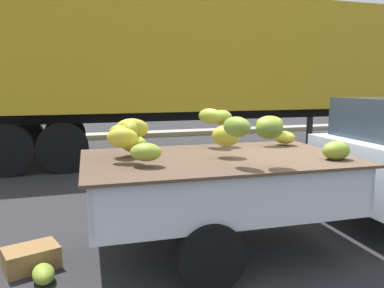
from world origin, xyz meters
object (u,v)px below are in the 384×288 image
object	(u,v)px
pickup_truck	(369,164)
produce_crate	(31,258)
semi_trailer	(202,59)
fallen_banana_bunch_near_tailgate	(43,274)

from	to	relation	value
pickup_truck	produce_crate	distance (m)	4.07
semi_trailer	fallen_banana_bunch_near_tailgate	distance (m)	7.40
pickup_truck	fallen_banana_bunch_near_tailgate	bearing A→B (deg)	-176.23
pickup_truck	semi_trailer	bearing A→B (deg)	94.04
semi_trailer	produce_crate	world-z (taller)	semi_trailer
pickup_truck	semi_trailer	world-z (taller)	semi_trailer
semi_trailer	produce_crate	distance (m)	7.19
fallen_banana_bunch_near_tailgate	produce_crate	size ratio (longest dim) A/B	0.64
pickup_truck	produce_crate	bearing A→B (deg)	178.87
fallen_banana_bunch_near_tailgate	produce_crate	distance (m)	0.36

